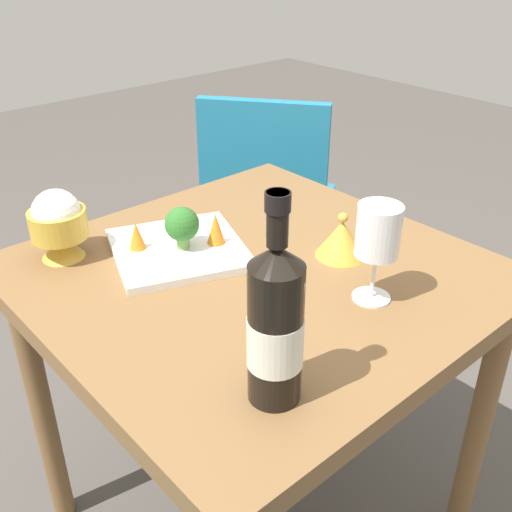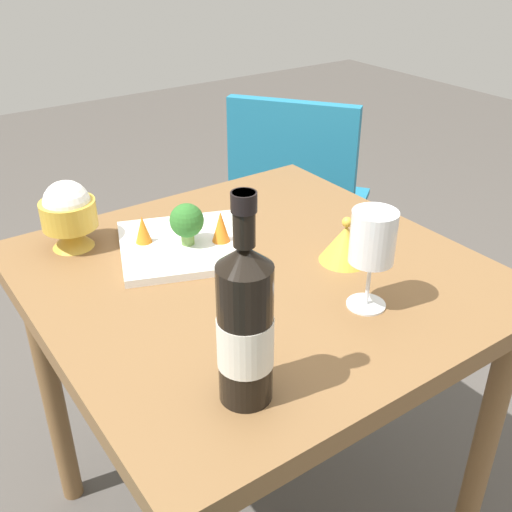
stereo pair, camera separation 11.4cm
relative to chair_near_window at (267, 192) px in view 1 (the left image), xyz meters
name	(u,v)px [view 1 (the left image)]	position (x,y,z in m)	size (l,w,h in m)	color
dining_table	(256,311)	(0.58, 0.60, 0.10)	(0.81, 0.81, 0.73)	brown
chair_near_window	(267,192)	(0.00, 0.00, 0.00)	(0.56, 0.56, 0.85)	teal
wine_bottle	(275,325)	(0.79, 0.88, 0.32)	(0.08, 0.08, 0.31)	black
wine_glass	(378,233)	(0.50, 0.81, 0.33)	(0.08, 0.08, 0.18)	white
rice_bowl	(58,223)	(0.83, 0.31, 0.27)	(0.11, 0.11, 0.14)	gold
rice_bowl_lid	(341,238)	(0.42, 0.67, 0.24)	(0.10, 0.10, 0.09)	gold
serving_plate	(178,249)	(0.66, 0.45, 0.21)	(0.32, 0.32, 0.02)	white
broccoli_floret	(182,225)	(0.65, 0.46, 0.27)	(0.07, 0.07, 0.09)	#729E4C
carrot_garnish_left	(216,228)	(0.59, 0.49, 0.25)	(0.04, 0.04, 0.07)	orange
carrot_garnish_right	(137,235)	(0.72, 0.41, 0.24)	(0.03, 0.03, 0.06)	orange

